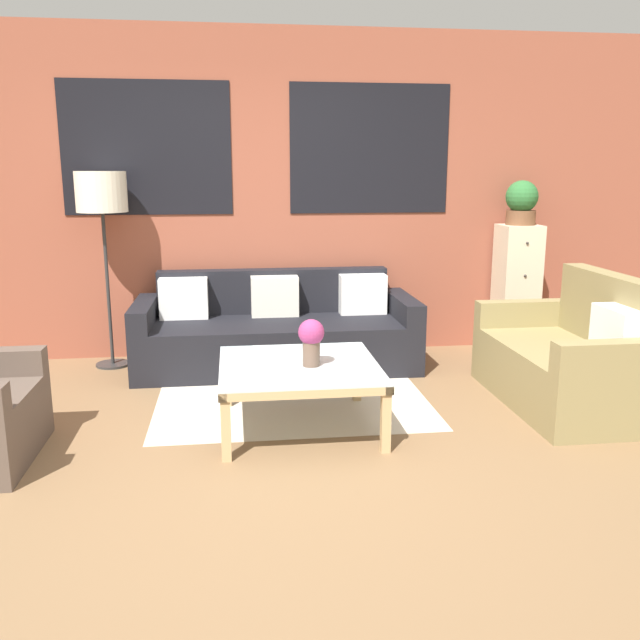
% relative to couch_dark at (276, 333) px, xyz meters
% --- Properties ---
extents(ground_plane, '(16.00, 16.00, 0.00)m').
position_rel_couch_dark_xyz_m(ground_plane, '(-0.08, -1.95, -0.28)').
color(ground_plane, brown).
extents(wall_back_brick, '(8.40, 0.09, 2.80)m').
position_rel_couch_dark_xyz_m(wall_back_brick, '(-0.08, 0.49, 1.13)').
color(wall_back_brick, brown).
rests_on(wall_back_brick, ground_plane).
extents(rug, '(1.93, 1.69, 0.00)m').
position_rel_couch_dark_xyz_m(rug, '(0.05, -0.79, -0.28)').
color(rug, beige).
rests_on(rug, ground_plane).
extents(couch_dark, '(2.31, 0.88, 0.78)m').
position_rel_couch_dark_xyz_m(couch_dark, '(0.00, 0.00, 0.00)').
color(couch_dark, black).
rests_on(couch_dark, ground_plane).
extents(settee_vintage, '(0.80, 1.44, 0.92)m').
position_rel_couch_dark_xyz_m(settee_vintage, '(1.99, -1.23, 0.03)').
color(settee_vintage, olive).
rests_on(settee_vintage, ground_plane).
extents(coffee_table, '(1.00, 1.00, 0.42)m').
position_rel_couch_dark_xyz_m(coffee_table, '(0.05, -1.42, 0.08)').
color(coffee_table, silver).
rests_on(coffee_table, ground_plane).
extents(floor_lamp, '(0.40, 0.40, 1.61)m').
position_rel_couch_dark_xyz_m(floor_lamp, '(-1.38, 0.18, 1.11)').
color(floor_lamp, '#2D2D2D').
rests_on(floor_lamp, ground_plane).
extents(drawer_cabinet, '(0.34, 0.36, 1.15)m').
position_rel_couch_dark_xyz_m(drawer_cabinet, '(2.19, 0.24, 0.29)').
color(drawer_cabinet, beige).
rests_on(drawer_cabinet, ground_plane).
extents(potted_plant, '(0.28, 0.28, 0.39)m').
position_rel_couch_dark_xyz_m(potted_plant, '(2.19, 0.24, 1.06)').
color(potted_plant, brown).
rests_on(potted_plant, drawer_cabinet).
extents(flower_vase, '(0.16, 0.16, 0.30)m').
position_rel_couch_dark_xyz_m(flower_vase, '(0.13, -1.48, 0.32)').
color(flower_vase, brown).
rests_on(flower_vase, coffee_table).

